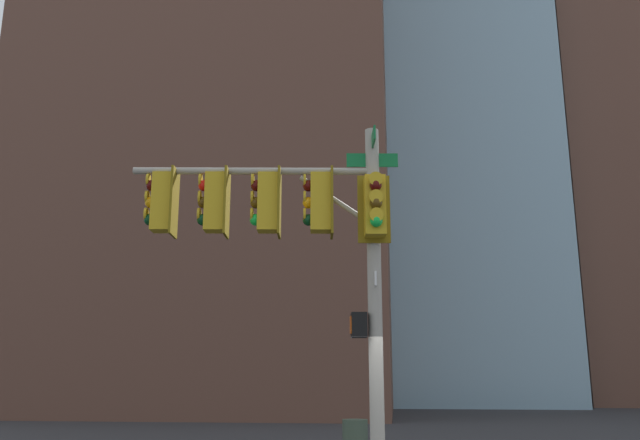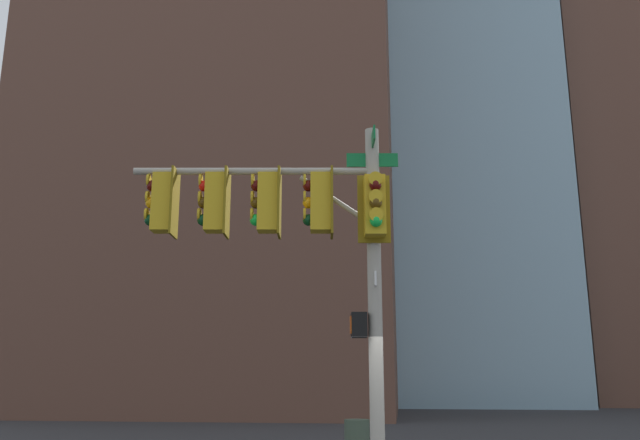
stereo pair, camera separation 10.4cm
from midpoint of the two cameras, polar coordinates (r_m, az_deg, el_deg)
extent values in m
cylinder|color=#9E998C|center=(10.81, 4.54, -7.32)|extent=(0.23, 0.23, 6.05)
cylinder|color=#9E998C|center=(11.30, -6.11, 4.26)|extent=(4.08, 0.62, 0.12)
cylinder|color=#9E998C|center=(11.12, 0.57, 2.06)|extent=(1.04, 0.21, 0.75)
cube|color=#0F6B33|center=(11.44, 4.28, 6.64)|extent=(0.17, 1.15, 0.24)
cube|color=#0F6B33|center=(11.34, 4.30, 5.22)|extent=(0.88, 0.14, 0.24)
cube|color=white|center=(10.86, 4.50, -5.24)|extent=(0.08, 0.45, 0.24)
cube|color=gold|center=(11.09, -0.22, 1.51)|extent=(0.38, 0.38, 1.00)
cube|color=#775E0F|center=(11.09, 0.76, 1.51)|extent=(0.11, 0.54, 1.16)
sphere|color=#470A07|center=(11.17, -1.27, 3.00)|extent=(0.20, 0.20, 0.20)
cylinder|color=gold|center=(11.19, -1.60, 3.44)|extent=(0.07, 0.23, 0.23)
sphere|color=#F29E0C|center=(11.09, -1.28, 1.51)|extent=(0.20, 0.20, 0.20)
cylinder|color=gold|center=(11.11, -1.61, 1.96)|extent=(0.07, 0.23, 0.23)
sphere|color=#0A3819|center=(11.01, -1.29, 0.00)|extent=(0.20, 0.20, 0.20)
cylinder|color=gold|center=(11.04, -1.62, 0.46)|extent=(0.07, 0.23, 0.23)
cube|color=gold|center=(11.12, -4.81, 1.52)|extent=(0.38, 0.38, 1.00)
cube|color=#775E0F|center=(11.10, -3.83, 1.52)|extent=(0.11, 0.54, 1.16)
sphere|color=#470A07|center=(11.22, -5.83, 3.00)|extent=(0.20, 0.20, 0.20)
cylinder|color=gold|center=(11.25, -6.15, 3.43)|extent=(0.07, 0.23, 0.23)
sphere|color=#4C330A|center=(11.13, -5.86, 1.51)|extent=(0.20, 0.20, 0.20)
cylinder|color=gold|center=(11.16, -6.18, 1.96)|extent=(0.07, 0.23, 0.23)
sphere|color=green|center=(11.06, -5.90, 0.01)|extent=(0.20, 0.20, 0.20)
cylinder|color=gold|center=(11.09, -6.22, 0.47)|extent=(0.07, 0.23, 0.23)
cube|color=gold|center=(11.22, -9.35, 1.51)|extent=(0.38, 0.38, 1.00)
cube|color=#775E0F|center=(11.19, -8.39, 1.51)|extent=(0.11, 0.54, 1.16)
sphere|color=red|center=(11.33, -10.32, 2.97)|extent=(0.20, 0.20, 0.20)
cylinder|color=gold|center=(11.37, -10.62, 3.41)|extent=(0.07, 0.23, 0.23)
sphere|color=#4C330A|center=(11.25, -10.38, 1.51)|extent=(0.20, 0.20, 0.20)
cylinder|color=gold|center=(11.29, -10.69, 1.95)|extent=(0.07, 0.23, 0.23)
sphere|color=#0A3819|center=(11.18, -10.44, 0.02)|extent=(0.20, 0.20, 0.20)
cylinder|color=gold|center=(11.21, -10.75, 0.47)|extent=(0.07, 0.23, 0.23)
cube|color=gold|center=(11.39, -13.78, 1.50)|extent=(0.38, 0.38, 1.00)
cube|color=#775E0F|center=(11.35, -12.84, 1.50)|extent=(0.11, 0.54, 1.16)
sphere|color=#470A07|center=(11.52, -14.69, 2.93)|extent=(0.20, 0.20, 0.20)
cylinder|color=gold|center=(11.56, -14.97, 3.36)|extent=(0.07, 0.23, 0.23)
sphere|color=#F29E0C|center=(11.44, -14.78, 1.49)|extent=(0.20, 0.20, 0.20)
cylinder|color=gold|center=(11.48, -15.06, 1.92)|extent=(0.07, 0.23, 0.23)
sphere|color=#0A3819|center=(11.37, -14.86, 0.03)|extent=(0.20, 0.20, 0.20)
cylinder|color=gold|center=(11.41, -15.15, 0.47)|extent=(0.07, 0.23, 0.23)
cube|color=gold|center=(10.78, 4.52, 1.21)|extent=(0.38, 0.38, 1.00)
cube|color=#775E0F|center=(10.97, 4.44, 0.96)|extent=(0.54, 0.11, 1.16)
sphere|color=#470A07|center=(10.67, 4.59, 3.05)|extent=(0.20, 0.20, 0.20)
cylinder|color=gold|center=(10.63, 4.61, 3.61)|extent=(0.23, 0.07, 0.23)
sphere|color=#4C330A|center=(10.59, 4.62, 1.49)|extent=(0.20, 0.20, 0.20)
cylinder|color=gold|center=(10.55, 4.64, 2.05)|extent=(0.23, 0.07, 0.23)
sphere|color=green|center=(10.51, 4.65, -0.09)|extent=(0.20, 0.20, 0.20)
cylinder|color=gold|center=(10.47, 4.67, 0.47)|extent=(0.23, 0.07, 0.23)
cube|color=black|center=(10.76, 3.14, -9.14)|extent=(0.29, 0.39, 0.40)
cube|color=#EA5914|center=(10.75, 2.41, -9.14)|extent=(0.05, 0.25, 0.28)
cube|color=#8CB2C6|center=(62.28, 5.28, 17.64)|extent=(23.04, 26.93, 67.91)
camera|label=1|loc=(0.05, -90.27, 0.06)|focal=36.73mm
camera|label=2|loc=(0.05, 89.73, -0.06)|focal=36.73mm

